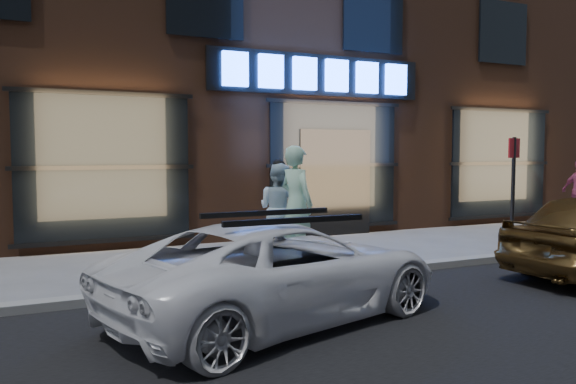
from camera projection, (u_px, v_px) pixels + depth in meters
name	position (u px, v px, depth m)	size (l,w,h in m)	color
ground	(452.00, 266.00, 9.28)	(90.00, 90.00, 0.00)	slate
curb	(452.00, 263.00, 9.28)	(60.00, 0.25, 0.12)	gray
storefront_building	(266.00, 39.00, 16.16)	(30.20, 8.28, 10.30)	#54301E
man_bowtie	(296.00, 203.00, 9.73)	(0.73, 0.48, 2.00)	#A0D2AF
man_cap	(279.00, 209.00, 10.38)	(0.82, 0.64, 1.69)	white
white_suv	(280.00, 271.00, 6.27)	(1.86, 4.04, 1.12)	white
sign_post	(513.00, 186.00, 9.88)	(0.34, 0.12, 2.15)	#262628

